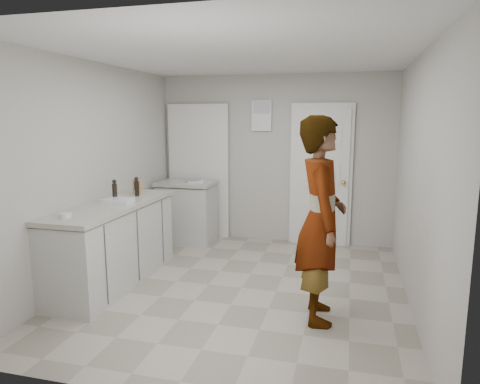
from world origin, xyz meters
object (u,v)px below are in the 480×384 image
(cake_mix_box, at_px, (138,187))
(baking_dish, at_px, (118,201))
(person, at_px, (321,220))
(oil_cruet_a, at_px, (137,187))
(oil_cruet_b, at_px, (115,191))
(egg_bowl, at_px, (65,215))
(spice_jar, at_px, (136,193))

(cake_mix_box, distance_m, baking_dish, 0.59)
(person, relative_size, oil_cruet_a, 7.99)
(oil_cruet_b, bearing_deg, egg_bowl, -92.33)
(spice_jar, relative_size, egg_bowl, 0.65)
(person, xyz_separation_m, spice_jar, (-2.28, 0.80, 0.02))
(person, distance_m, oil_cruet_b, 2.39)
(oil_cruet_a, bearing_deg, person, -19.45)
(person, bearing_deg, oil_cruet_a, 61.10)
(egg_bowl, bearing_deg, oil_cruet_b, 87.67)
(oil_cruet_b, xyz_separation_m, baking_dish, (0.09, -0.09, -0.10))
(baking_dish, bearing_deg, person, -8.65)
(person, bearing_deg, egg_bowl, 90.45)
(oil_cruet_b, height_order, baking_dish, oil_cruet_b)
(person, relative_size, cake_mix_box, 10.18)
(spice_jar, bearing_deg, person, -19.30)
(person, height_order, oil_cruet_b, person)
(cake_mix_box, height_order, baking_dish, cake_mix_box)
(spice_jar, xyz_separation_m, egg_bowl, (-0.10, -1.21, -0.02))
(oil_cruet_a, relative_size, baking_dish, 0.74)
(oil_cruet_a, height_order, baking_dish, oil_cruet_a)
(oil_cruet_a, distance_m, oil_cruet_b, 0.38)
(person, xyz_separation_m, baking_dish, (-2.26, 0.34, 0.00))
(oil_cruet_b, xyz_separation_m, egg_bowl, (-0.03, -0.85, -0.10))
(baking_dish, bearing_deg, oil_cruet_b, 136.03)
(cake_mix_box, relative_size, baking_dish, 0.58)
(oil_cruet_a, xyz_separation_m, egg_bowl, (-0.11, -1.22, -0.09))
(cake_mix_box, relative_size, spice_jar, 2.49)
(person, bearing_deg, spice_jar, 61.25)
(egg_bowl, bearing_deg, baking_dish, 80.79)
(baking_dish, bearing_deg, spice_jar, 92.53)
(baking_dish, height_order, egg_bowl, baking_dish)
(oil_cruet_b, relative_size, egg_bowl, 2.22)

